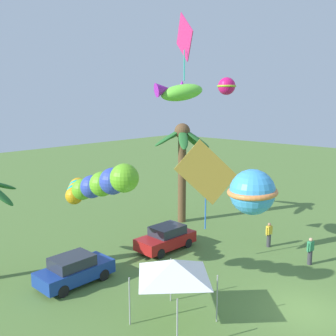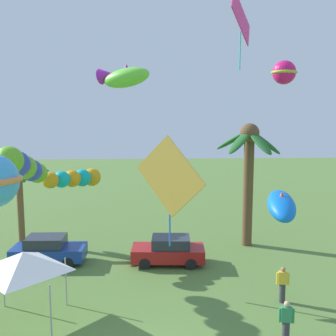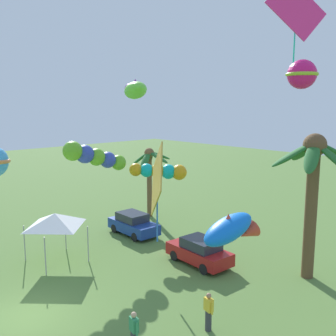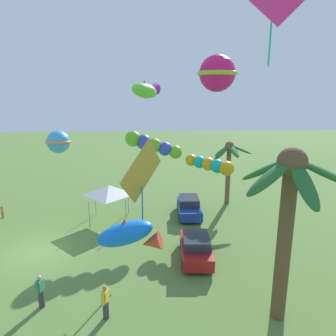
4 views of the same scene
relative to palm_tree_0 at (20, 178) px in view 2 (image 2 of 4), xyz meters
The scene contains 14 objects.
palm_tree_0 is the anchor object (origin of this frame).
palm_tree_1 14.25m from the palm_tree_0, ahead, with size 4.05×4.40×7.54m.
parked_car_0 5.66m from the palm_tree_0, 55.68° to the right, with size 3.95×1.83×1.51m.
parked_car_1 10.58m from the palm_tree_0, 24.58° to the right, with size 4.00×1.95×1.51m.
spectator_0 16.68m from the palm_tree_0, 32.51° to the right, with size 0.54×0.30×1.59m.
spectator_1 17.78m from the palm_tree_0, 42.60° to the right, with size 0.54×0.30×1.59m.
festival_tent 10.52m from the palm_tree_0, 71.94° to the right, with size 2.86×2.86×2.85m.
kite_fish_0 15.93m from the palm_tree_0, 28.86° to the right, with size 1.58×2.96×1.61m.
kite_tube_1 7.23m from the palm_tree_0, 70.53° to the right, with size 1.33×4.30×2.12m.
kite_diamond_2 11.61m from the palm_tree_0, 38.84° to the right, with size 2.99×2.20×5.07m.
kite_diamond_3 16.26m from the palm_tree_0, ahead, with size 1.71×2.78×4.43m.
kite_ball_4 16.76m from the palm_tree_0, 16.87° to the right, with size 1.85×1.85×1.20m.
kite_fish_6 11.32m from the palm_tree_0, 44.89° to the right, with size 2.69×2.08×1.16m.
kite_tube_7 4.56m from the palm_tree_0, 31.67° to the right, with size 2.84×3.23×1.19m.
Camera 2 is at (0.24, -10.79, 8.08)m, focal length 41.73 mm.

